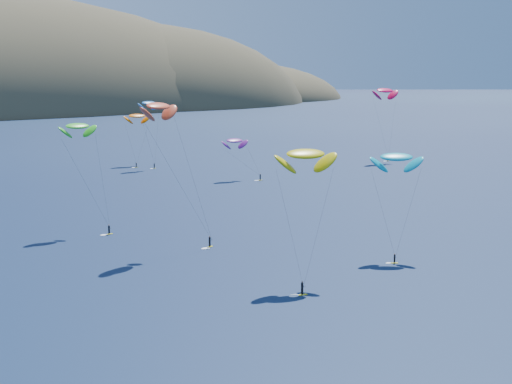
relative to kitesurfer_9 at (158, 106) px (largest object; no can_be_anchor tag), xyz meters
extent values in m
ellipsoid|color=#3D3526|center=(192.78, 455.70, -35.09)|extent=(320.00, 220.00, 156.00)
ellipsoid|color=#3D3526|center=(312.78, 495.70, -30.77)|extent=(240.00, 180.00, 84.00)
cube|color=yellow|center=(4.60, -37.52, -25.69)|extent=(1.61, 0.77, 0.09)
cylinder|color=black|center=(4.60, -37.52, -24.72)|extent=(0.36, 0.36, 1.65)
sphere|color=#8C6047|center=(4.60, -37.52, -23.76)|extent=(0.28, 0.28, 0.28)
ellipsoid|color=#C7B709|center=(11.10, -29.32, -6.31)|extent=(10.55, 6.55, 5.47)
cube|color=yellow|center=(-4.92, 13.73, -25.69)|extent=(1.50, 0.58, 0.08)
cylinder|color=black|center=(-4.92, 13.73, -24.77)|extent=(0.34, 0.34, 1.56)
sphere|color=#8C6047|center=(-4.92, 13.73, -23.86)|extent=(0.26, 0.26, 0.26)
ellipsoid|color=green|center=(-7.61, 21.97, -4.73)|extent=(7.95, 4.33, 4.25)
cube|color=yellow|center=(41.50, 92.98, -25.69)|extent=(1.35, 0.58, 0.07)
cylinder|color=black|center=(41.50, 92.98, -24.87)|extent=(0.31, 0.31, 1.40)
sphere|color=#8C6047|center=(41.50, 92.98, -24.06)|extent=(0.24, 0.24, 0.24)
ellipsoid|color=#1462B5|center=(42.22, 97.54, -4.74)|extent=(8.26, 4.80, 4.35)
cube|color=yellow|center=(27.83, -32.33, -25.70)|extent=(1.25, 0.95, 0.07)
cylinder|color=black|center=(27.83, -32.33, -24.92)|extent=(0.29, 0.29, 1.33)
sphere|color=#8C6047|center=(27.83, -32.33, -24.15)|extent=(0.22, 0.22, 0.22)
ellipsoid|color=#0299AF|center=(33.13, -26.48, -8.62)|extent=(9.76, 8.11, 4.96)
cube|color=yellow|center=(57.11, 53.94, -25.69)|extent=(1.50, 0.50, 0.08)
cylinder|color=black|center=(57.11, 53.94, -24.76)|extent=(0.35, 0.35, 1.58)
sphere|color=#8C6047|center=(57.11, 53.94, -23.84)|extent=(0.27, 0.27, 0.27)
ellipsoid|color=#731B82|center=(52.45, 60.55, -14.41)|extent=(8.29, 4.15, 4.54)
cube|color=yellow|center=(117.87, 65.38, -25.69)|extent=(1.49, 0.45, 0.08)
cylinder|color=black|center=(117.87, 65.38, -24.76)|extent=(0.35, 0.35, 1.58)
sphere|color=#8C6047|center=(117.87, 65.38, -23.84)|extent=(0.27, 0.27, 0.27)
ellipsoid|color=#D70741|center=(119.50, 69.46, -1.33)|extent=(10.80, 5.14, 5.99)
cube|color=yellow|center=(6.88, -5.91, -25.69)|extent=(1.62, 1.07, 0.09)
cylinder|color=black|center=(6.88, -5.91, -24.70)|extent=(0.37, 0.37, 1.68)
sphere|color=#8C6047|center=(6.88, -5.91, -23.73)|extent=(0.28, 0.28, 0.28)
ellipsoid|color=#D24324|center=(-0.02, 0.02, 0.07)|extent=(9.64, 7.37, 4.88)
cube|color=yellow|center=(37.47, 98.18, -25.70)|extent=(1.32, 0.45, 0.07)
cylinder|color=black|center=(37.47, 98.18, -24.88)|extent=(0.30, 0.30, 1.39)
sphere|color=#8C6047|center=(37.47, 98.18, -24.07)|extent=(0.23, 0.23, 0.23)
ellipsoid|color=#FA6700|center=(42.01, 106.97, -9.48)|extent=(9.10, 4.65, 4.95)
camera|label=1|loc=(-54.94, -117.38, 7.17)|focal=50.00mm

